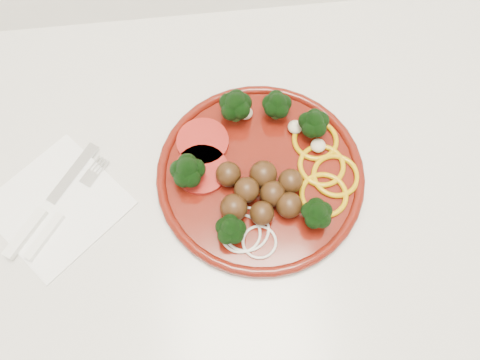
{
  "coord_description": "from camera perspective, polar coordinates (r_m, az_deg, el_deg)",
  "views": [
    {
      "loc": [
        0.02,
        1.42,
        1.51
      ],
      "look_at": [
        0.05,
        1.68,
        0.92
      ],
      "focal_mm": 35.0,
      "sensor_mm": 36.0,
      "label": 1
    }
  ],
  "objects": [
    {
      "name": "knife",
      "position": [
        0.7,
        -23.08,
        -3.76
      ],
      "size": [
        0.12,
        0.17,
        0.01
      ],
      "rotation": [
        0.0,
        0.0,
        0.95
      ],
      "color": "silver",
      "rests_on": "napkin"
    },
    {
      "name": "plate",
      "position": [
        0.65,
        2.62,
        0.93
      ],
      "size": [
        0.29,
        0.29,
        0.06
      ],
      "rotation": [
        0.0,
        0.0,
        -0.36
      ],
      "color": "#501008",
      "rests_on": "counter"
    },
    {
      "name": "napkin",
      "position": [
        0.7,
        -21.34,
        -2.86
      ],
      "size": [
        0.22,
        0.22,
        0.0
      ],
      "primitive_type": "cube",
      "rotation": [
        0.0,
        0.0,
        0.7
      ],
      "color": "white",
      "rests_on": "counter"
    },
    {
      "name": "counter",
      "position": [
        1.1,
        -2.54,
        -9.08
      ],
      "size": [
        2.4,
        0.6,
        0.9
      ],
      "color": "beige",
      "rests_on": "ground"
    },
    {
      "name": "fork",
      "position": [
        0.68,
        -21.7,
        -4.98
      ],
      "size": [
        0.11,
        0.15,
        0.01
      ],
      "rotation": [
        0.0,
        0.0,
        0.95
      ],
      "color": "white",
      "rests_on": "napkin"
    }
  ]
}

